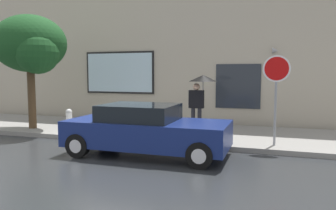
% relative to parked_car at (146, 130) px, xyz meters
% --- Properties ---
extents(ground_plane, '(60.00, 60.00, 0.00)m').
position_rel_parked_car_xyz_m(ground_plane, '(-1.11, 0.03, -0.69)').
color(ground_plane, '#282B2D').
extents(sidewalk, '(20.00, 4.00, 0.15)m').
position_rel_parked_car_xyz_m(sidewalk, '(-1.11, 3.03, -0.61)').
color(sidewalk, gray).
rests_on(sidewalk, ground).
extents(building_facade, '(20.00, 0.67, 7.00)m').
position_rel_parked_car_xyz_m(building_facade, '(-1.12, 5.53, 2.79)').
color(building_facade, '#B2A893').
rests_on(building_facade, ground).
extents(parked_car, '(4.39, 1.91, 1.38)m').
position_rel_parked_car_xyz_m(parked_car, '(0.00, 0.00, 0.00)').
color(parked_car, navy).
rests_on(parked_car, ground).
extents(fire_hydrant, '(0.30, 0.44, 0.80)m').
position_rel_parked_car_xyz_m(fire_hydrant, '(-3.74, 1.83, -0.15)').
color(fire_hydrant, white).
rests_on(fire_hydrant, sidewalk).
extents(pedestrian_with_umbrella, '(0.99, 0.99, 2.02)m').
position_rel_parked_car_xyz_m(pedestrian_with_umbrella, '(0.89, 2.84, 1.05)').
color(pedestrian_with_umbrella, black).
rests_on(pedestrian_with_umbrella, sidewalk).
extents(street_tree, '(2.82, 2.40, 4.23)m').
position_rel_parked_car_xyz_m(street_tree, '(-5.26, 1.80, 2.54)').
color(street_tree, '#4C3823').
rests_on(street_tree, sidewalk).
extents(stop_sign, '(0.76, 0.10, 2.58)m').
position_rel_parked_car_xyz_m(stop_sign, '(3.33, 1.64, 1.28)').
color(stop_sign, gray).
rests_on(stop_sign, sidewalk).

